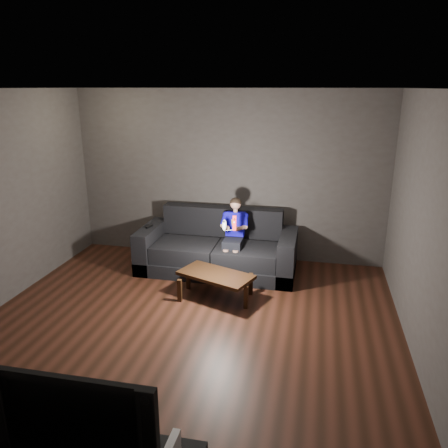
# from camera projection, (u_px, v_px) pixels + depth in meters

# --- Properties ---
(floor) EXTENTS (5.00, 5.00, 0.00)m
(floor) POSITION_uv_depth(u_px,v_px,m) (183.00, 332.00, 5.05)
(floor) COLOR black
(floor) RESTS_ON ground
(back_wall) EXTENTS (5.00, 0.04, 2.70)m
(back_wall) POSITION_uv_depth(u_px,v_px,m) (227.00, 176.00, 6.97)
(back_wall) COLOR #3B3432
(back_wall) RESTS_ON ground
(front_wall) EXTENTS (5.00, 0.04, 2.70)m
(front_wall) POSITION_uv_depth(u_px,v_px,m) (34.00, 357.00, 2.31)
(front_wall) COLOR #3B3432
(front_wall) RESTS_ON ground
(right_wall) EXTENTS (0.04, 5.00, 2.70)m
(right_wall) POSITION_uv_depth(u_px,v_px,m) (431.00, 238.00, 4.14)
(right_wall) COLOR #3B3432
(right_wall) RESTS_ON ground
(ceiling) EXTENTS (5.00, 5.00, 0.02)m
(ceiling) POSITION_uv_depth(u_px,v_px,m) (175.00, 89.00, 4.24)
(ceiling) COLOR white
(ceiling) RESTS_ON back_wall
(sofa) EXTENTS (2.37, 1.02, 0.91)m
(sofa) POSITION_uv_depth(u_px,v_px,m) (218.00, 252.00, 6.70)
(sofa) COLOR black
(sofa) RESTS_ON floor
(child) EXTENTS (0.41, 0.50, 1.00)m
(child) POSITION_uv_depth(u_px,v_px,m) (234.00, 228.00, 6.44)
(child) COLOR black
(child) RESTS_ON sofa
(wii_remote_red) EXTENTS (0.06, 0.08, 0.21)m
(wii_remote_red) POSITION_uv_depth(u_px,v_px,m) (234.00, 223.00, 6.01)
(wii_remote_red) COLOR red
(wii_remote_red) RESTS_ON child
(nunchuk_white) EXTENTS (0.07, 0.10, 0.16)m
(nunchuk_white) POSITION_uv_depth(u_px,v_px,m) (224.00, 225.00, 6.05)
(nunchuk_white) COLOR silver
(nunchuk_white) RESTS_ON child
(wii_remote_black) EXTENTS (0.07, 0.15, 0.03)m
(wii_remote_black) POSITION_uv_depth(u_px,v_px,m) (149.00, 226.00, 6.72)
(wii_remote_black) COLOR black
(wii_remote_black) RESTS_ON sofa
(coffee_table) EXTENTS (1.08, 0.80, 0.35)m
(coffee_table) POSITION_uv_depth(u_px,v_px,m) (216.00, 277.00, 5.79)
(coffee_table) COLOR black
(coffee_table) RESTS_ON floor
(tv) EXTENTS (1.07, 0.15, 0.62)m
(tv) POSITION_uv_depth(u_px,v_px,m) (81.00, 409.00, 2.66)
(tv) COLOR black
(tv) RESTS_ON media_console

